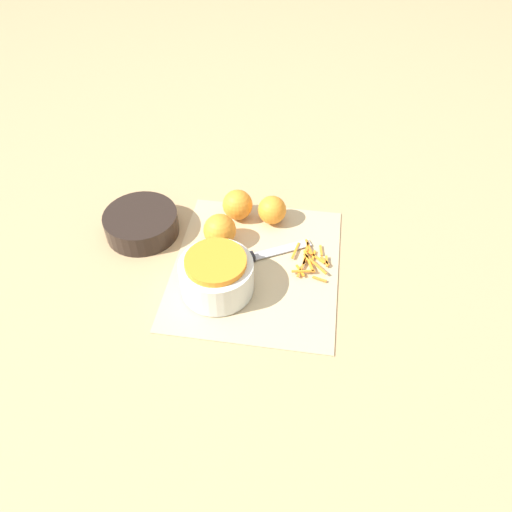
{
  "coord_description": "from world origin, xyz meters",
  "views": [
    {
      "loc": [
        -0.74,
        -0.11,
        0.82
      ],
      "look_at": [
        0.0,
        0.0,
        0.04
      ],
      "focal_mm": 35.0,
      "sensor_mm": 36.0,
      "label": 1
    }
  ],
  "objects_px": {
    "bowl_dark": "(142,223)",
    "orange_right": "(220,230)",
    "orange_left": "(238,205)",
    "orange_back": "(272,210)",
    "knife": "(248,257)",
    "bowl_speckled": "(217,275)"
  },
  "relations": [
    {
      "from": "knife",
      "to": "bowl_speckled",
      "type": "bearing_deg",
      "value": -146.22
    },
    {
      "from": "bowl_speckled",
      "to": "orange_back",
      "type": "bearing_deg",
      "value": -20.69
    },
    {
      "from": "bowl_dark",
      "to": "orange_back",
      "type": "xyz_separation_m",
      "value": [
        0.08,
        -0.3,
        0.01
      ]
    },
    {
      "from": "bowl_dark",
      "to": "orange_back",
      "type": "height_order",
      "value": "orange_back"
    },
    {
      "from": "orange_right",
      "to": "orange_back",
      "type": "height_order",
      "value": "orange_right"
    },
    {
      "from": "orange_left",
      "to": "orange_right",
      "type": "height_order",
      "value": "orange_right"
    },
    {
      "from": "bowl_dark",
      "to": "knife",
      "type": "height_order",
      "value": "bowl_dark"
    },
    {
      "from": "orange_left",
      "to": "orange_back",
      "type": "distance_m",
      "value": 0.08
    },
    {
      "from": "orange_back",
      "to": "bowl_dark",
      "type": "bearing_deg",
      "value": 104.79
    },
    {
      "from": "knife",
      "to": "orange_back",
      "type": "bearing_deg",
      "value": 46.3
    },
    {
      "from": "orange_right",
      "to": "orange_back",
      "type": "distance_m",
      "value": 0.14
    },
    {
      "from": "bowl_speckled",
      "to": "orange_back",
      "type": "xyz_separation_m",
      "value": [
        0.23,
        -0.09,
        -0.01
      ]
    },
    {
      "from": "orange_back",
      "to": "orange_left",
      "type": "bearing_deg",
      "value": 87.34
    },
    {
      "from": "orange_left",
      "to": "orange_right",
      "type": "xyz_separation_m",
      "value": [
        -0.09,
        0.02,
        0.0
      ]
    },
    {
      "from": "bowl_dark",
      "to": "orange_right",
      "type": "bearing_deg",
      "value": -93.59
    },
    {
      "from": "orange_left",
      "to": "orange_back",
      "type": "height_order",
      "value": "orange_left"
    },
    {
      "from": "bowl_speckled",
      "to": "knife",
      "type": "bearing_deg",
      "value": -27.85
    },
    {
      "from": "bowl_speckled",
      "to": "orange_right",
      "type": "height_order",
      "value": "bowl_speckled"
    },
    {
      "from": "bowl_speckled",
      "to": "knife",
      "type": "xyz_separation_m",
      "value": [
        0.09,
        -0.05,
        -0.04
      ]
    },
    {
      "from": "bowl_dark",
      "to": "knife",
      "type": "xyz_separation_m",
      "value": [
        -0.06,
        -0.26,
        -0.02
      ]
    },
    {
      "from": "bowl_speckled",
      "to": "orange_back",
      "type": "relative_size",
      "value": 2.27
    },
    {
      "from": "bowl_speckled",
      "to": "orange_left",
      "type": "height_order",
      "value": "bowl_speckled"
    }
  ]
}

